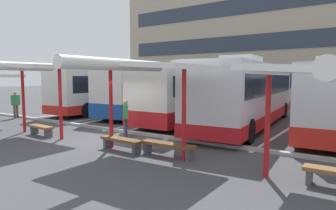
% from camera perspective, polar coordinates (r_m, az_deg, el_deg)
% --- Properties ---
extents(ground_plane, '(160.00, 160.00, 0.00)m').
position_cam_1_polar(ground_plane, '(12.65, -11.09, -6.68)').
color(ground_plane, '#47474C').
extents(terminal_building, '(43.86, 14.70, 20.16)m').
position_cam_1_polar(terminal_building, '(43.09, 22.98, 13.03)').
color(terminal_building, tan).
rests_on(terminal_building, ground).
extents(coach_bus_0, '(3.01, 11.93, 3.63)m').
position_cam_1_polar(coach_bus_0, '(23.63, -9.77, 3.06)').
color(coach_bus_0, silver).
rests_on(coach_bus_0, ground).
extents(coach_bus_1, '(3.49, 10.69, 3.50)m').
position_cam_1_polar(coach_bus_1, '(21.17, -2.88, 2.58)').
color(coach_bus_1, silver).
rests_on(coach_bus_1, ground).
extents(coach_bus_2, '(2.82, 12.14, 3.59)m').
position_cam_1_polar(coach_bus_2, '(18.61, 6.90, 2.36)').
color(coach_bus_2, silver).
rests_on(coach_bus_2, ground).
extents(coach_bus_3, '(3.57, 12.19, 3.66)m').
position_cam_1_polar(coach_bus_3, '(16.50, 15.38, 2.08)').
color(coach_bus_3, silver).
rests_on(coach_bus_3, ground).
extents(coach_bus_4, '(3.40, 11.35, 3.49)m').
position_cam_1_polar(coach_bus_4, '(16.15, 29.69, 1.10)').
color(coach_bus_4, silver).
rests_on(coach_bus_4, ground).
extents(lane_stripe_0, '(0.16, 14.00, 0.01)m').
position_cam_1_polar(lane_stripe_0, '(24.91, -12.33, -0.81)').
color(lane_stripe_0, white).
rests_on(lane_stripe_0, ground).
extents(lane_stripe_1, '(0.16, 14.00, 0.01)m').
position_cam_1_polar(lane_stripe_1, '(22.37, -5.85, -1.40)').
color(lane_stripe_1, white).
rests_on(lane_stripe_1, ground).
extents(lane_stripe_2, '(0.16, 14.00, 0.01)m').
position_cam_1_polar(lane_stripe_2, '(20.19, 2.16, -2.10)').
color(lane_stripe_2, white).
rests_on(lane_stripe_2, ground).
extents(lane_stripe_3, '(0.16, 14.00, 0.01)m').
position_cam_1_polar(lane_stripe_3, '(18.50, 11.87, -2.90)').
color(lane_stripe_3, white).
rests_on(lane_stripe_3, ground).
extents(lane_stripe_4, '(0.16, 14.00, 0.01)m').
position_cam_1_polar(lane_stripe_4, '(17.43, 23.16, -3.71)').
color(lane_stripe_4, white).
rests_on(lane_stripe_4, ground).
extents(waiting_shelter_1, '(3.88, 4.79, 3.27)m').
position_cam_1_polar(waiting_shelter_1, '(14.20, -24.62, 6.55)').
color(waiting_shelter_1, red).
rests_on(waiting_shelter_1, ground).
extents(bench_1, '(1.58, 0.54, 0.45)m').
position_cam_1_polar(bench_1, '(14.50, -23.41, -4.16)').
color(bench_1, brown).
rests_on(bench_1, ground).
extents(waiting_shelter_2, '(4.19, 4.71, 3.22)m').
position_cam_1_polar(waiting_shelter_2, '(9.83, -5.70, 7.32)').
color(waiting_shelter_2, red).
rests_on(waiting_shelter_2, ground).
extents(bench_2, '(1.79, 0.50, 0.45)m').
position_cam_1_polar(bench_2, '(10.72, -9.04, -6.97)').
color(bench_2, brown).
rests_on(bench_2, ground).
extents(bench_3, '(1.99, 0.43, 0.45)m').
position_cam_1_polar(bench_3, '(9.84, -0.07, -7.99)').
color(bench_3, brown).
rests_on(bench_3, ground).
extents(platform_kerb, '(44.00, 0.24, 0.12)m').
position_cam_1_polar(platform_kerb, '(13.78, -6.31, -5.37)').
color(platform_kerb, '#ADADA8').
rests_on(platform_kerb, ground).
extents(waiting_passenger_0, '(0.27, 0.52, 1.72)m').
position_cam_1_polar(waiting_passenger_0, '(21.41, -27.46, 0.41)').
color(waiting_passenger_0, brown).
rests_on(waiting_passenger_0, ground).
extents(waiting_passenger_1, '(0.49, 0.51, 1.68)m').
position_cam_1_polar(waiting_passenger_1, '(12.98, -8.23, -1.97)').
color(waiting_passenger_1, '#33384C').
rests_on(waiting_passenger_1, ground).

